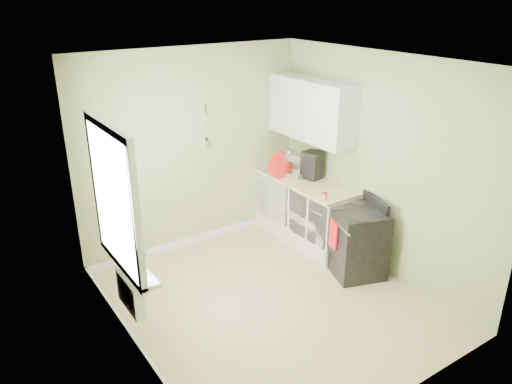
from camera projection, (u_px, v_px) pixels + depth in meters
floor at (271, 303)px, 5.75m from camera, size 3.20×3.60×0.02m
ceiling at (274, 61)px, 4.71m from camera, size 3.20×3.60×0.02m
wall_back at (193, 150)px, 6.62m from camera, size 3.20×0.02×2.70m
wall_left at (125, 233)px, 4.40m from camera, size 0.02×3.60×2.70m
wall_right at (380, 165)px, 6.06m from camera, size 0.02×3.60×2.70m
base_cabinets at (305, 211)px, 7.02m from camera, size 0.60×1.60×0.87m
countertop at (306, 181)px, 6.84m from camera, size 0.64×1.60×0.04m
upper_cabinets at (312, 110)px, 6.62m from camera, size 0.35×1.40×0.80m
window at (114, 200)px, 4.56m from camera, size 0.06×1.14×1.44m
window_sill at (128, 262)px, 4.86m from camera, size 0.18×1.14×0.04m
radiator at (130, 294)px, 4.93m from camera, size 0.12×0.50×0.35m
wall_utensils at (207, 133)px, 6.62m from camera, size 0.02×0.14×0.58m
stove at (356, 240)px, 6.21m from camera, size 0.81×0.85×0.97m
stand_mixer at (293, 166)px, 6.89m from camera, size 0.26×0.34×0.37m
kettle at (270, 166)px, 7.06m from camera, size 0.20×0.11×0.20m
coffee_maker at (312, 166)px, 6.83m from camera, size 0.27×0.28×0.38m
red_tray at (280, 165)px, 6.85m from camera, size 0.37×0.10×0.37m
jar at (324, 196)px, 6.19m from camera, size 0.08×0.08×0.09m
plant_a at (140, 259)px, 4.56m from camera, size 0.19×0.17×0.30m
plant_b at (130, 249)px, 4.76m from camera, size 0.18×0.19×0.28m
plant_c at (118, 235)px, 5.00m from camera, size 0.23×0.23×0.31m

